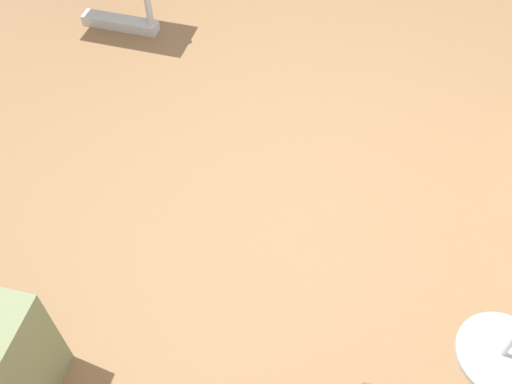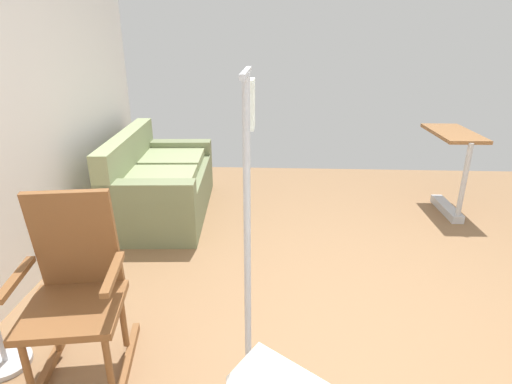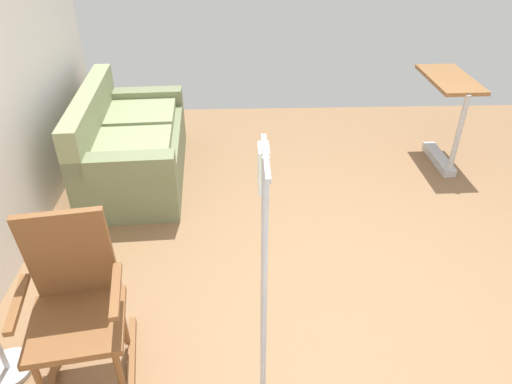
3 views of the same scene
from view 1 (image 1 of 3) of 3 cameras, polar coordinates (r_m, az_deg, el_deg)
name	(u,v)px [view 1 (image 1 of 3)]	position (r m, az deg, el deg)	size (l,w,h in m)	color
ground_plane	(316,196)	(3.37, 6.04, -0.39)	(6.53, 6.53, 0.00)	olive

